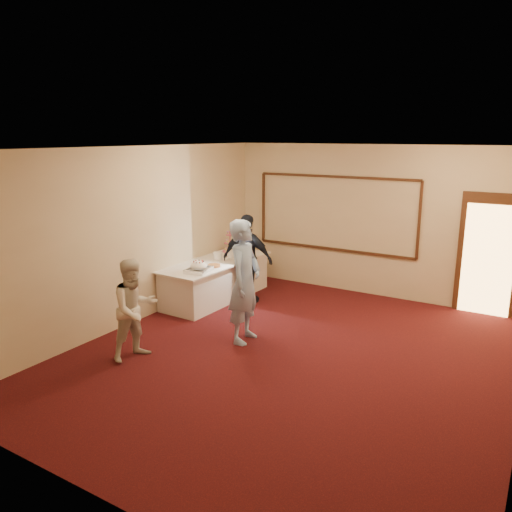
{
  "coord_description": "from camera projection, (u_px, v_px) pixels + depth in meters",
  "views": [
    {
      "loc": [
        3.04,
        -6.07,
        3.18
      ],
      "look_at": [
        -1.24,
        1.06,
        1.15
      ],
      "focal_mm": 35.0,
      "sensor_mm": 36.0,
      "label": 1
    }
  ],
  "objects": [
    {
      "name": "floor",
      "position": [
        291.0,
        357.0,
        7.33
      ],
      "size": [
        7.0,
        7.0,
        0.0
      ],
      "primitive_type": "plane",
      "color": "black",
      "rests_on": "ground"
    },
    {
      "name": "room_walls",
      "position": [
        294.0,
        221.0,
        6.85
      ],
      "size": [
        6.04,
        7.04,
        3.02
      ],
      "color": "beige",
      "rests_on": "floor"
    },
    {
      "name": "wall_molding",
      "position": [
        335.0,
        213.0,
        10.24
      ],
      "size": [
        3.45,
        0.04,
        1.55
      ],
      "color": "#341F0F",
      "rests_on": "room_walls"
    },
    {
      "name": "doorway",
      "position": [
        488.0,
        256.0,
        8.87
      ],
      "size": [
        1.05,
        0.07,
        2.2
      ],
      "color": "#341F0F",
      "rests_on": "floor"
    },
    {
      "name": "buffet_table",
      "position": [
        216.0,
        280.0,
        9.84
      ],
      "size": [
        1.07,
        2.58,
        0.77
      ],
      "color": "white",
      "rests_on": "floor"
    },
    {
      "name": "pavlova_tray",
      "position": [
        199.0,
        267.0,
        8.97
      ],
      "size": [
        0.45,
        0.55,
        0.19
      ],
      "color": "silver",
      "rests_on": "buffet_table"
    },
    {
      "name": "cupcake_stand",
      "position": [
        230.0,
        243.0,
        10.51
      ],
      "size": [
        0.33,
        0.33,
        0.49
      ],
      "color": "#E15C89",
      "rests_on": "buffet_table"
    },
    {
      "name": "plate_stack_a",
      "position": [
        218.0,
        256.0,
        9.86
      ],
      "size": [
        0.18,
        0.18,
        0.15
      ],
      "color": "white",
      "rests_on": "buffet_table"
    },
    {
      "name": "plate_stack_b",
      "position": [
        232.0,
        253.0,
        10.05
      ],
      "size": [
        0.19,
        0.19,
        0.16
      ],
      "color": "white",
      "rests_on": "buffet_table"
    },
    {
      "name": "tart",
      "position": [
        214.0,
        266.0,
        9.29
      ],
      "size": [
        0.27,
        0.27,
        0.06
      ],
      "color": "white",
      "rests_on": "buffet_table"
    },
    {
      "name": "man",
      "position": [
        245.0,
        282.0,
        7.7
      ],
      "size": [
        0.55,
        0.76,
        1.94
      ],
      "primitive_type": "imported",
      "rotation": [
        0.0,
        0.0,
        1.7
      ],
      "color": "#98B8EF",
      "rests_on": "floor"
    },
    {
      "name": "woman",
      "position": [
        135.0,
        309.0,
        7.15
      ],
      "size": [
        0.73,
        0.84,
        1.48
      ],
      "primitive_type": "imported",
      "rotation": [
        0.0,
        0.0,
        1.32
      ],
      "color": "silver",
      "rests_on": "floor"
    },
    {
      "name": "guest",
      "position": [
        247.0,
        260.0,
        9.48
      ],
      "size": [
        1.05,
        0.53,
        1.73
      ],
      "primitive_type": "imported",
      "rotation": [
        0.0,
        0.0,
        3.25
      ],
      "color": "black",
      "rests_on": "floor"
    },
    {
      "name": "camera_flash",
      "position": [
        247.0,
        237.0,
        9.17
      ],
      "size": [
        0.07,
        0.05,
        0.05
      ],
      "primitive_type": "cube",
      "rotation": [
        0.0,
        0.0,
        -0.11
      ],
      "color": "white",
      "rests_on": "guest"
    }
  ]
}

